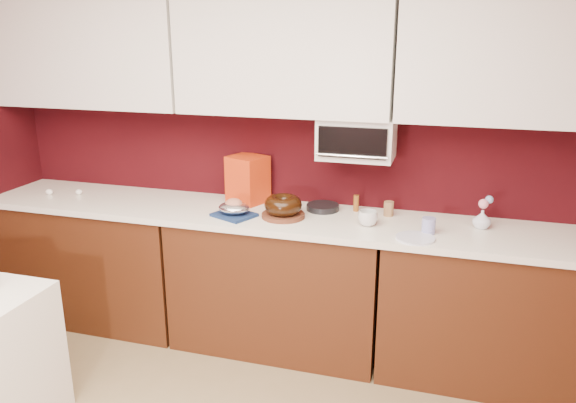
% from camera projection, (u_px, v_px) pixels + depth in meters
% --- Properties ---
extents(wall_back, '(4.00, 0.02, 2.50)m').
position_uv_depth(wall_back, '(292.00, 149.00, 3.67)').
color(wall_back, '#35070B').
rests_on(wall_back, floor).
extents(base_cabinet_left, '(1.31, 0.58, 0.86)m').
position_uv_depth(base_cabinet_left, '(100.00, 260.00, 3.99)').
color(base_cabinet_left, '#451F0D').
rests_on(base_cabinet_left, floor).
extents(base_cabinet_center, '(1.31, 0.58, 0.86)m').
position_uv_depth(base_cabinet_center, '(278.00, 283.00, 3.63)').
color(base_cabinet_center, '#451F0D').
rests_on(base_cabinet_center, floor).
extents(base_cabinet_right, '(1.31, 0.58, 0.86)m').
position_uv_depth(base_cabinet_right, '(497.00, 311.00, 3.27)').
color(base_cabinet_right, '#451F0D').
rests_on(base_cabinet_right, floor).
extents(countertop, '(4.00, 0.62, 0.04)m').
position_uv_depth(countertop, '(278.00, 217.00, 3.50)').
color(countertop, white).
rests_on(countertop, base_cabinet_center).
extents(upper_cabinet_left, '(1.31, 0.33, 0.70)m').
position_uv_depth(upper_cabinet_left, '(92.00, 53.00, 3.71)').
color(upper_cabinet_left, white).
rests_on(upper_cabinet_left, wall_back).
extents(upper_cabinet_center, '(1.31, 0.33, 0.70)m').
position_uv_depth(upper_cabinet_center, '(284.00, 56.00, 3.34)').
color(upper_cabinet_center, white).
rests_on(upper_cabinet_center, wall_back).
extents(upper_cabinet_right, '(1.31, 0.33, 0.70)m').
position_uv_depth(upper_cabinet_right, '(524.00, 59.00, 2.98)').
color(upper_cabinet_right, white).
rests_on(upper_cabinet_right, wall_back).
extents(toaster_oven, '(0.45, 0.30, 0.25)m').
position_uv_depth(toaster_oven, '(357.00, 138.00, 3.38)').
color(toaster_oven, white).
rests_on(toaster_oven, upper_cabinet_center).
extents(toaster_oven_door, '(0.40, 0.02, 0.18)m').
position_uv_depth(toaster_oven_door, '(352.00, 143.00, 3.23)').
color(toaster_oven_door, black).
rests_on(toaster_oven_door, toaster_oven).
extents(toaster_oven_handle, '(0.42, 0.02, 0.02)m').
position_uv_depth(toaster_oven_handle, '(351.00, 156.00, 3.24)').
color(toaster_oven_handle, silver).
rests_on(toaster_oven_handle, toaster_oven).
extents(cake_base, '(0.33, 0.33, 0.02)m').
position_uv_depth(cake_base, '(283.00, 215.00, 3.43)').
color(cake_base, '#5B2D1B').
rests_on(cake_base, countertop).
extents(bundt_cake, '(0.28, 0.28, 0.09)m').
position_uv_depth(bundt_cake, '(283.00, 205.00, 3.41)').
color(bundt_cake, black).
rests_on(bundt_cake, cake_base).
extents(navy_towel, '(0.29, 0.28, 0.02)m').
position_uv_depth(navy_towel, '(234.00, 215.00, 3.45)').
color(navy_towel, navy).
rests_on(navy_towel, countertop).
extents(foil_ham_nest, '(0.23, 0.20, 0.07)m').
position_uv_depth(foil_ham_nest, '(234.00, 208.00, 3.43)').
color(foil_ham_nest, white).
rests_on(foil_ham_nest, navy_towel).
extents(roasted_ham, '(0.13, 0.11, 0.07)m').
position_uv_depth(roasted_ham, '(234.00, 204.00, 3.43)').
color(roasted_ham, '#C37459').
rests_on(roasted_ham, foil_ham_nest).
extents(pandoro_box, '(0.29, 0.28, 0.31)m').
position_uv_depth(pandoro_box, '(248.00, 179.00, 3.70)').
color(pandoro_box, '#B0150B').
rests_on(pandoro_box, countertop).
extents(dark_pan, '(0.21, 0.21, 0.04)m').
position_uv_depth(dark_pan, '(323.00, 207.00, 3.57)').
color(dark_pan, black).
rests_on(dark_pan, countertop).
extents(coffee_mug, '(0.13, 0.13, 0.11)m').
position_uv_depth(coffee_mug, '(368.00, 217.00, 3.27)').
color(coffee_mug, silver).
rests_on(coffee_mug, countertop).
extents(blue_jar, '(0.09, 0.09, 0.09)m').
position_uv_depth(blue_jar, '(429.00, 226.00, 3.15)').
color(blue_jar, '#1C269B').
rests_on(blue_jar, countertop).
extents(flower_vase, '(0.08, 0.08, 0.12)m').
position_uv_depth(flower_vase, '(482.00, 218.00, 3.22)').
color(flower_vase, silver).
rests_on(flower_vase, countertop).
extents(flower_pink, '(0.06, 0.06, 0.06)m').
position_uv_depth(flower_pink, '(484.00, 204.00, 3.20)').
color(flower_pink, pink).
rests_on(flower_pink, flower_vase).
extents(flower_blue, '(0.05, 0.05, 0.05)m').
position_uv_depth(flower_blue, '(489.00, 200.00, 3.20)').
color(flower_blue, '#7D9EC9').
rests_on(flower_blue, flower_vase).
extents(china_plate, '(0.23, 0.23, 0.01)m').
position_uv_depth(china_plate, '(415.00, 238.00, 3.07)').
color(china_plate, white).
rests_on(china_plate, countertop).
extents(amber_bottle, '(0.05, 0.05, 0.10)m').
position_uv_depth(amber_bottle, '(356.00, 203.00, 3.54)').
color(amber_bottle, brown).
rests_on(amber_bottle, countertop).
extents(paper_cup, '(0.08, 0.08, 0.09)m').
position_uv_depth(paper_cup, '(389.00, 209.00, 3.45)').
color(paper_cup, olive).
rests_on(paper_cup, countertop).
extents(egg_left, '(0.06, 0.06, 0.04)m').
position_uv_depth(egg_left, '(49.00, 192.00, 3.90)').
color(egg_left, white).
rests_on(egg_left, countertop).
extents(egg_right, '(0.05, 0.05, 0.04)m').
position_uv_depth(egg_right, '(79.00, 192.00, 3.90)').
color(egg_right, white).
rests_on(egg_right, countertop).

